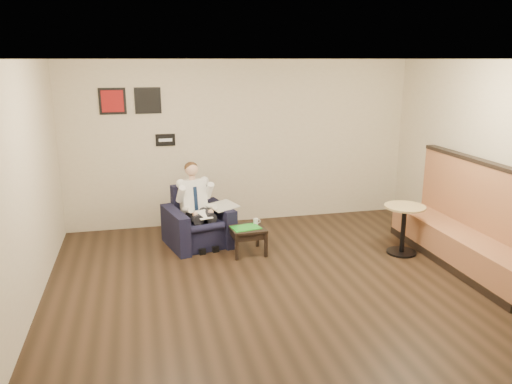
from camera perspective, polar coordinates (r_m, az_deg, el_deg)
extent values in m
plane|color=black|center=(6.28, 4.23, -11.55)|extent=(6.00, 6.00, 0.00)
cube|color=beige|center=(8.64, -1.62, 5.64)|extent=(6.00, 0.02, 2.80)
cube|color=beige|center=(3.24, 21.26, -11.76)|extent=(6.00, 0.02, 2.80)
cube|color=beige|center=(5.67, -25.77, -0.87)|extent=(0.02, 6.00, 2.80)
cube|color=white|center=(5.62, 4.80, 14.91)|extent=(6.00, 6.00, 0.02)
cube|color=black|center=(8.44, -10.31, 5.87)|extent=(0.32, 0.02, 0.20)
cube|color=maroon|center=(8.36, -16.08, 9.94)|extent=(0.42, 0.03, 0.42)
cube|color=black|center=(8.36, -12.26, 10.18)|extent=(0.42, 0.03, 0.42)
cube|color=black|center=(7.73, -6.63, -2.89)|extent=(1.11, 1.11, 0.89)
cube|color=white|center=(7.51, -6.07, -2.60)|extent=(0.28, 0.34, 0.01)
cube|color=silver|center=(7.73, -3.84, -1.58)|extent=(0.51, 0.57, 0.01)
cube|color=black|center=(7.42, -1.00, -5.53)|extent=(0.52, 0.52, 0.40)
cube|color=green|center=(7.33, -1.17, -4.08)|extent=(0.45, 0.36, 0.01)
cylinder|color=white|center=(7.48, -0.03, -3.38)|extent=(0.08, 0.08, 0.09)
cube|color=black|center=(7.49, -0.96, -3.66)|extent=(0.13, 0.08, 0.01)
cube|color=#975C3A|center=(7.46, 22.82, -2.47)|extent=(0.67, 2.80, 1.43)
cylinder|color=tan|center=(7.67, 16.46, -4.16)|extent=(0.75, 0.75, 0.74)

